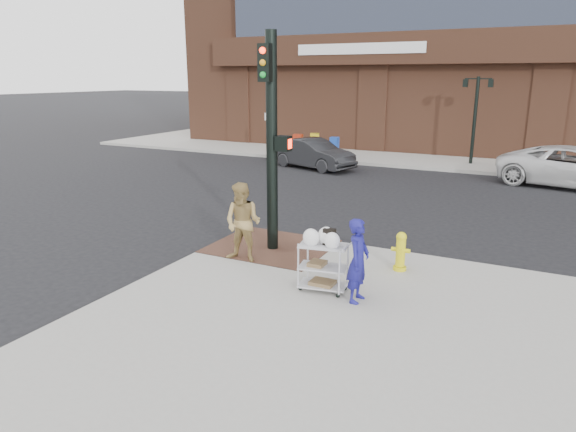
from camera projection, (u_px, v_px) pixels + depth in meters
The scene contains 13 objects.
ground at pixel (275, 268), 11.55m from camera, with size 220.00×220.00×0.00m, color black.
brick_curb_ramp at pixel (271, 246), 12.54m from camera, with size 2.80×2.40×0.01m, color #4C2E23.
lamp_post at pixel (475, 111), 23.77m from camera, with size 1.32×0.22×4.00m.
parking_sign at pixel (267, 132), 27.82m from camera, with size 0.05×0.05×2.20m, color black.
traffic_signal_pole at pixel (272, 137), 11.67m from camera, with size 0.61×0.51×5.00m.
woman_blue at pixel (358, 261), 9.32m from camera, with size 0.57×0.38×1.57m, color navy.
pedestrian_tan at pixel (243, 223), 11.35m from camera, with size 0.87×0.68×1.78m, color #A1854C.
sedan_dark at pixel (313, 154), 23.79m from camera, with size 1.46×4.19×1.38m, color black.
utility_cart at pixel (323, 263), 9.83m from camera, with size 0.98×0.66×1.26m.
fire_hydrant at pixel (401, 251), 10.91m from camera, with size 0.40×0.28×0.85m.
newsbox_red at pixel (298, 145), 26.91m from camera, with size 0.45×0.41×1.08m, color #A72913.
newsbox_yellow at pixel (315, 144), 27.16m from camera, with size 0.46×0.42×1.10m, color gold.
newsbox_blue at pixel (334, 146), 26.65m from camera, with size 0.41×0.37×0.97m, color #1A44AD.
Camera 1 is at (5.13, -9.54, 4.18)m, focal length 32.00 mm.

